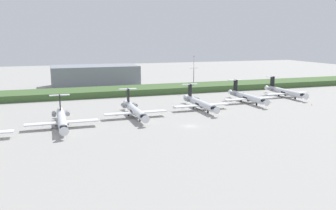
% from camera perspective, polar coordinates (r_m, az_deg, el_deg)
% --- Properties ---
extents(ground_plane, '(500.00, 500.00, 0.00)m').
position_cam_1_polar(ground_plane, '(143.71, -0.97, -0.64)').
color(ground_plane, '#9E9B96').
extents(grass_berm, '(320.00, 20.00, 3.11)m').
position_cam_1_polar(grass_berm, '(184.74, -5.10, 2.39)').
color(grass_berm, '#426033').
rests_on(grass_berm, ground).
extents(regional_jet_second, '(22.81, 31.00, 9.00)m').
position_cam_1_polar(regional_jet_second, '(119.66, -16.72, -2.21)').
color(regional_jet_second, silver).
rests_on(regional_jet_second, ground).
extents(regional_jet_third, '(22.81, 31.00, 9.00)m').
position_cam_1_polar(regional_jet_third, '(129.86, -5.42, -0.78)').
color(regional_jet_third, silver).
rests_on(regional_jet_third, ground).
extents(regional_jet_fourth, '(22.81, 31.00, 9.00)m').
position_cam_1_polar(regional_jet_fourth, '(143.59, 5.11, 0.34)').
color(regional_jet_fourth, silver).
rests_on(regional_jet_fourth, ground).
extents(regional_jet_fifth, '(22.81, 31.00, 9.00)m').
position_cam_1_polar(regional_jet_fifth, '(161.91, 12.56, 1.32)').
color(regional_jet_fifth, silver).
rests_on(regional_jet_fifth, ground).
extents(regional_jet_sixth, '(22.81, 31.00, 9.00)m').
position_cam_1_polar(regional_jet_sixth, '(182.14, 18.25, 2.07)').
color(regional_jet_sixth, silver).
rests_on(regional_jet_sixth, ground).
extents(antenna_mast, '(4.40, 0.50, 18.91)m').
position_cam_1_polar(antenna_mast, '(191.38, 4.15, 4.62)').
color(antenna_mast, '#B2B2B7').
rests_on(antenna_mast, ground).
extents(distant_hangar, '(49.81, 25.42, 12.13)m').
position_cam_1_polar(distant_hangar, '(215.54, -11.67, 4.62)').
color(distant_hangar, gray).
rests_on(distant_hangar, ground).
extents(safety_cone_front_marker, '(0.44, 0.44, 0.55)m').
position_cam_1_polar(safety_cone_front_marker, '(163.74, 22.11, 0.08)').
color(safety_cone_front_marker, orange).
rests_on(safety_cone_front_marker, ground).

